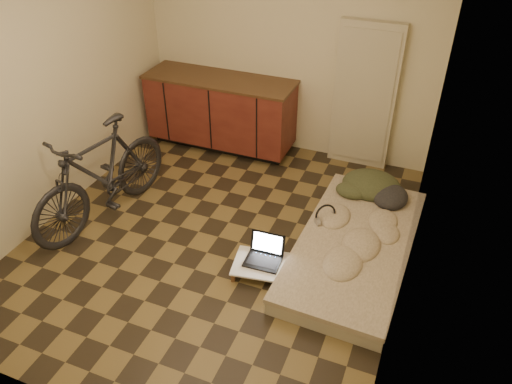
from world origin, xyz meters
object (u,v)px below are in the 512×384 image
at_px(bicycle, 100,170).
at_px(futon, 354,247).
at_px(lap_desk, 268,265).
at_px(laptop, 264,255).

distance_m(bicycle, futon, 2.57).
relative_size(bicycle, futon, 0.84).
bearing_deg(lap_desk, futon, 29.73).
height_order(lap_desk, laptop, laptop).
bearing_deg(futon, bicycle, -169.71).
distance_m(futon, lap_desk, 0.86).
height_order(futon, lap_desk, futon).
relative_size(bicycle, laptop, 5.34).
xyz_separation_m(lap_desk, laptop, (-0.06, 0.06, 0.06)).
relative_size(lap_desk, laptop, 2.02).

